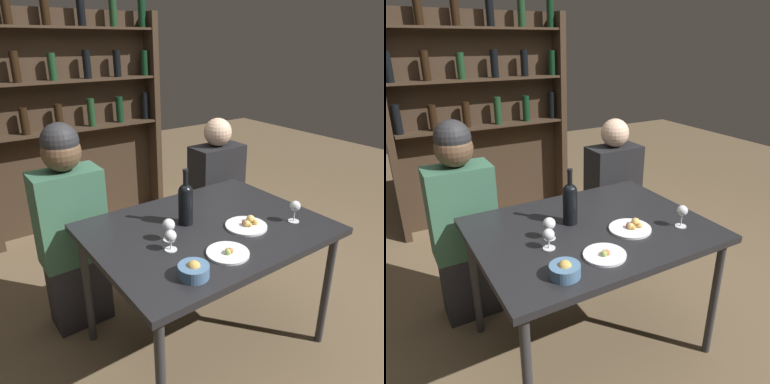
{
  "view_description": "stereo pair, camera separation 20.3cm",
  "coord_description": "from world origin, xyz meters",
  "views": [
    {
      "loc": [
        -1.1,
        -1.39,
        1.69
      ],
      "look_at": [
        0.0,
        0.14,
        0.92
      ],
      "focal_mm": 35.0,
      "sensor_mm": 36.0,
      "label": 1
    },
    {
      "loc": [
        -0.93,
        -1.5,
        1.69
      ],
      "look_at": [
        0.0,
        0.14,
        0.92
      ],
      "focal_mm": 35.0,
      "sensor_mm": 36.0,
      "label": 2
    }
  ],
  "objects": [
    {
      "name": "ground_plane",
      "position": [
        0.0,
        0.0,
        0.0
      ],
      "size": [
        10.0,
        10.0,
        0.0
      ],
      "primitive_type": "plane",
      "color": "brown"
    },
    {
      "name": "dining_table",
      "position": [
        0.0,
        0.0,
        0.71
      ],
      "size": [
        1.22,
        0.93,
        0.77
      ],
      "color": "black",
      "rests_on": "ground_plane"
    },
    {
      "name": "wine_rack_wall",
      "position": [
        0.0,
        1.95,
        1.08
      ],
      "size": [
        1.65,
        0.21,
        2.05
      ],
      "color": "#38281C",
      "rests_on": "ground_plane"
    },
    {
      "name": "wine_bottle",
      "position": [
        -0.07,
        0.09,
        0.9
      ],
      "size": [
        0.08,
        0.08,
        0.31
      ],
      "color": "black",
      "rests_on": "dining_table"
    },
    {
      "name": "wine_glass_0",
      "position": [
        -0.29,
        -0.09,
        0.84
      ],
      "size": [
        0.06,
        0.06,
        0.1
      ],
      "color": "silver",
      "rests_on": "dining_table"
    },
    {
      "name": "wine_glass_1",
      "position": [
        -0.25,
        -0.01,
        0.85
      ],
      "size": [
        0.06,
        0.06,
        0.11
      ],
      "color": "silver",
      "rests_on": "dining_table"
    },
    {
      "name": "wine_glass_2",
      "position": [
        0.42,
        -0.23,
        0.86
      ],
      "size": [
        0.06,
        0.06,
        0.12
      ],
      "color": "silver",
      "rests_on": "dining_table"
    },
    {
      "name": "food_plate_0",
      "position": [
        -0.1,
        -0.28,
        0.78
      ],
      "size": [
        0.2,
        0.2,
        0.04
      ],
      "color": "white",
      "rests_on": "dining_table"
    },
    {
      "name": "food_plate_1",
      "position": [
        0.17,
        -0.13,
        0.78
      ],
      "size": [
        0.22,
        0.22,
        0.05
      ],
      "color": "white",
      "rests_on": "dining_table"
    },
    {
      "name": "snack_bowl",
      "position": [
        -0.33,
        -0.33,
        0.8
      ],
      "size": [
        0.13,
        0.13,
        0.07
      ],
      "color": "#4C7299",
      "rests_on": "dining_table"
    },
    {
      "name": "seated_person_left",
      "position": [
        -0.53,
        0.62,
        0.64
      ],
      "size": [
        0.38,
        0.22,
        1.29
      ],
      "color": "#26262B",
      "rests_on": "ground_plane"
    },
    {
      "name": "seated_person_right",
      "position": [
        0.57,
        0.62,
        0.56
      ],
      "size": [
        0.38,
        0.22,
        1.18
      ],
      "color": "#26262B",
      "rests_on": "ground_plane"
    }
  ]
}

